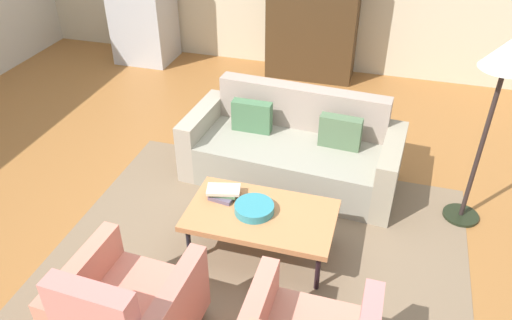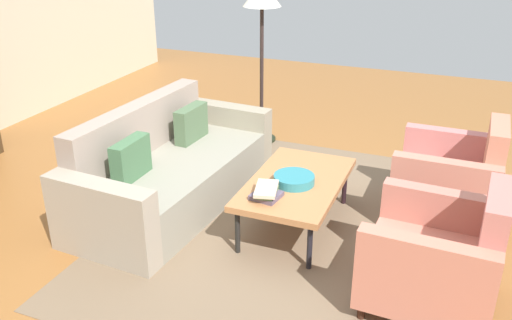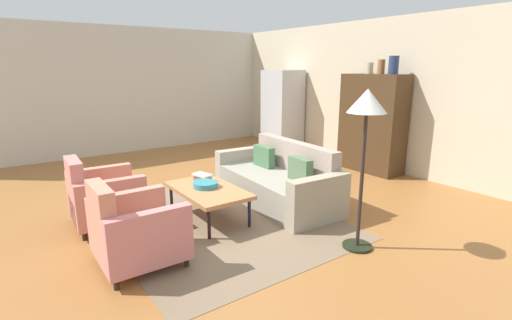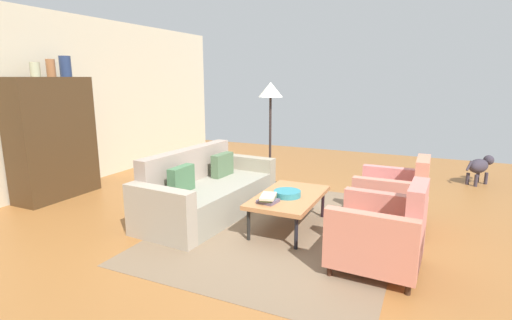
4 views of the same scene
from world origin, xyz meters
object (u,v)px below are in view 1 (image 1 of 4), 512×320
couch (293,150)px  cabinet (313,13)px  armchair_left (125,315)px  book_stack (224,192)px  fruit_bowl (254,208)px  floor_lamp (503,72)px  coffee_table (261,216)px

couch → cabinet: (-0.30, 2.46, 0.61)m
armchair_left → book_stack: bearing=82.1°
fruit_bowl → floor_lamp: 2.19m
book_stack → cabinet: bearing=89.0°
cabinet → floor_lamp: (1.96, -2.70, 0.54)m
book_stack → cabinet: cabinet is taller
cabinet → floor_lamp: bearing=-54.1°
couch → fruit_bowl: bearing=90.8°
couch → cabinet: cabinet is taller
armchair_left → cabinet: size_ratio=0.49×
fruit_bowl → book_stack: 0.32m
fruit_bowl → cabinet: bearing=93.8°
book_stack → floor_lamp: floor_lamp is taller
cabinet → coffee_table: bearing=-85.3°
armchair_left → floor_lamp: bearing=45.8°
armchair_left → couch: bearing=78.3°
book_stack → floor_lamp: (2.02, 0.82, 0.98)m
couch → armchair_left: (-0.61, -2.35, 0.06)m
armchair_left → book_stack: 1.31m
couch → armchair_left: armchair_left is taller
coffee_table → fruit_bowl: fruit_bowl is taller
armchair_left → cabinet: cabinet is taller
couch → floor_lamp: floor_lamp is taller
couch → armchair_left: 2.43m
armchair_left → cabinet: bearing=89.2°
couch → cabinet: size_ratio=1.20×
armchair_left → floor_lamp: size_ratio=0.51×
fruit_bowl → floor_lamp: bearing=28.8°
cabinet → fruit_bowl: bearing=-86.2°
coffee_table → book_stack: book_stack is taller
coffee_table → armchair_left: bearing=-117.4°
book_stack → cabinet: size_ratio=0.17×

